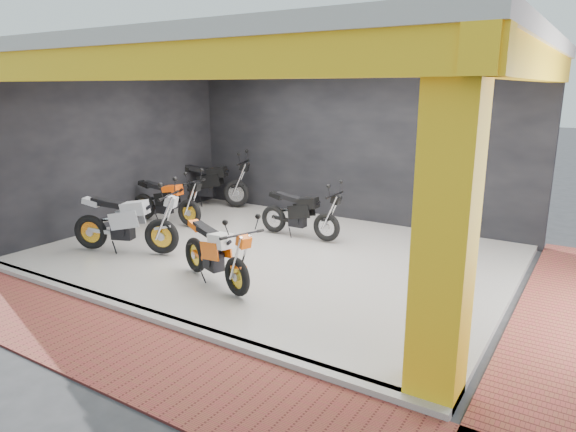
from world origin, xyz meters
name	(u,v)px	position (x,y,z in m)	size (l,w,h in m)	color
ground	(201,294)	(0.00, 0.00, 0.00)	(80.00, 80.00, 0.00)	#2D2D30
showroom_floor	(274,255)	(0.00, 2.00, 0.05)	(8.00, 6.00, 0.10)	beige
showroom_ceiling	(273,51)	(0.00, 2.00, 3.60)	(8.40, 6.40, 0.20)	beige
back_wall	(351,146)	(0.00, 5.10, 1.75)	(8.20, 0.20, 3.50)	black
left_wall	(116,148)	(-4.10, 2.00, 1.75)	(0.20, 6.20, 3.50)	black
corner_column	(446,229)	(3.75, -0.75, 1.75)	(0.50, 0.50, 3.50)	yellow
header_beam_front	(133,63)	(0.00, -1.00, 3.30)	(8.40, 0.30, 0.40)	yellow
header_beam_right	(536,64)	(4.00, 2.00, 3.30)	(0.30, 6.40, 0.40)	yellow
floor_kerb	(149,316)	(0.00, -1.02, 0.05)	(8.00, 0.20, 0.10)	beige
paver_front	(101,342)	(0.00, -1.80, 0.01)	(9.00, 1.40, 0.03)	maroon
paver_right	(573,318)	(4.80, 2.00, 0.01)	(1.40, 7.00, 0.03)	maroon
moto_hero	(237,258)	(0.68, 0.03, 0.68)	(1.91, 0.71, 1.17)	#EC5609
moto_row_a	(161,219)	(-1.62, 0.82, 0.76)	(2.15, 0.80, 1.32)	#AAADB2
moto_row_b	(327,213)	(0.49, 3.08, 0.67)	(1.88, 0.70, 1.15)	black
moto_row_c	(189,200)	(-2.52, 2.50, 0.70)	(1.96, 0.73, 1.20)	black
moto_row_d	(236,181)	(-2.80, 4.50, 0.78)	(2.24, 0.83, 1.37)	black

